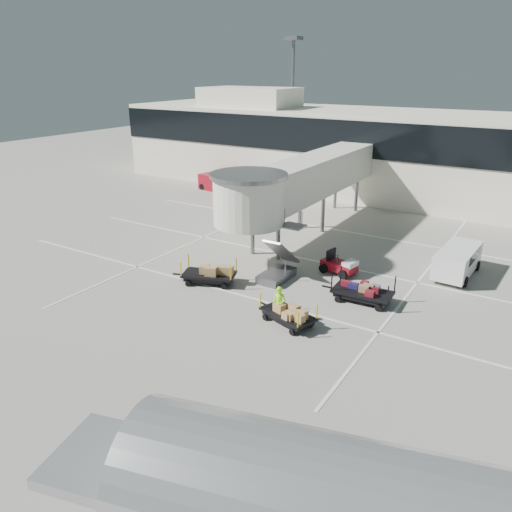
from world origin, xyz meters
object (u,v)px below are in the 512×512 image
(baggage_tug, at_px, (340,266))
(box_cart_far, at_px, (210,274))
(box_cart_near, at_px, (288,314))
(ground_worker, at_px, (279,304))
(suitcase_cart, at_px, (362,292))
(minivan, at_px, (458,259))
(belt_loader, at_px, (218,183))

(baggage_tug, xyz_separation_m, box_cart_far, (-5.96, -5.40, 0.02))
(box_cart_near, bearing_deg, ground_worker, -161.84)
(baggage_tug, height_order, box_cart_far, box_cart_far)
(baggage_tug, distance_m, box_cart_far, 8.04)
(suitcase_cart, xyz_separation_m, box_cart_near, (-2.19, -4.36, 0.01))
(suitcase_cart, distance_m, minivan, 7.67)
(suitcase_cart, xyz_separation_m, ground_worker, (-2.73, -4.36, 0.39))
(suitcase_cart, distance_m, box_cart_near, 4.88)
(baggage_tug, bearing_deg, ground_worker, -79.19)
(suitcase_cart, relative_size, box_cart_far, 1.03)
(box_cart_near, relative_size, belt_loader, 0.78)
(box_cart_near, bearing_deg, baggage_tug, 111.41)
(box_cart_far, bearing_deg, baggage_tug, 21.27)
(suitcase_cart, height_order, box_cart_near, suitcase_cart)
(baggage_tug, relative_size, box_cart_near, 0.66)
(minivan, height_order, belt_loader, belt_loader)
(ground_worker, bearing_deg, belt_loader, 117.77)
(box_cart_far, relative_size, belt_loader, 0.84)
(suitcase_cart, distance_m, box_cart_far, 8.87)
(suitcase_cart, xyz_separation_m, belt_loader, (-22.09, 17.03, 0.25))
(box_cart_near, bearing_deg, suitcase_cart, 81.59)
(baggage_tug, distance_m, minivan, 7.24)
(baggage_tug, distance_m, belt_loader, 23.98)
(baggage_tug, relative_size, ground_worker, 1.26)
(box_cart_near, distance_m, minivan, 12.54)
(box_cart_far, xyz_separation_m, minivan, (12.16, 9.10, 0.51))
(baggage_tug, distance_m, box_cart_near, 7.42)
(minivan, bearing_deg, ground_worker, -116.57)
(minivan, bearing_deg, belt_loader, 161.29)
(ground_worker, bearing_deg, box_cart_far, 146.62)
(box_cart_near, height_order, box_cart_far, box_cart_far)
(minivan, distance_m, belt_loader, 27.67)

